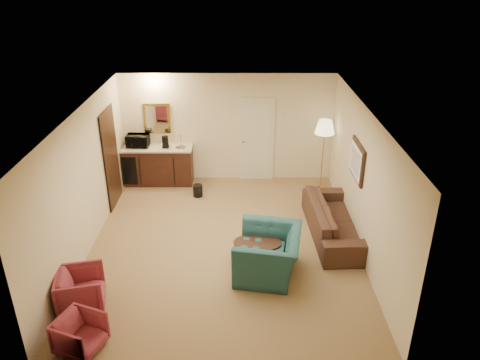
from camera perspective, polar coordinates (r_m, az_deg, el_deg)
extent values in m
plane|color=brown|center=(9.02, -1.91, -7.79)|extent=(6.00, 6.00, 0.00)
cube|color=beige|center=(11.16, -1.54, 6.36)|extent=(5.00, 0.02, 2.60)
cube|color=beige|center=(8.83, -18.47, -0.30)|extent=(0.02, 6.00, 2.60)
cube|color=beige|center=(8.66, 14.73, -0.31)|extent=(0.02, 6.00, 2.60)
cube|color=white|center=(7.91, -2.18, 8.21)|extent=(5.00, 6.00, 0.02)
cube|color=beige|center=(11.23, 2.06, 4.98)|extent=(0.82, 0.06, 2.05)
cube|color=black|center=(10.40, -15.44, 2.50)|extent=(0.06, 0.98, 2.10)
cube|color=yellow|center=(11.22, -10.08, 7.42)|extent=(0.62, 0.04, 0.72)
cube|color=#321B10|center=(8.90, 14.07, 2.26)|extent=(0.06, 0.90, 0.70)
cube|color=#341810|center=(11.37, -9.87, 1.80)|extent=(1.64, 0.58, 0.92)
imported|color=black|center=(9.24, 11.55, -4.18)|extent=(0.77, 2.34, 0.90)
imported|color=#1C4446|center=(7.99, 3.48, -8.12)|extent=(0.99, 1.33, 1.06)
imported|color=#95313E|center=(7.76, -18.83, -12.35)|extent=(0.78, 0.81, 0.70)
imported|color=#95313E|center=(7.08, -18.95, -17.18)|extent=(0.71, 0.73, 0.59)
cube|color=#321B10|center=(8.32, 2.11, -8.95)|extent=(0.99, 0.84, 0.48)
cube|color=#BC8E3E|center=(10.92, 10.05, 3.00)|extent=(0.55, 0.55, 1.70)
cylinder|color=black|center=(10.73, -5.17, -1.30)|extent=(0.25, 0.25, 0.28)
imported|color=black|center=(11.27, -12.37, 4.85)|extent=(0.53, 0.31, 0.35)
cylinder|color=black|center=(11.09, -9.10, 4.59)|extent=(0.16, 0.16, 0.28)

